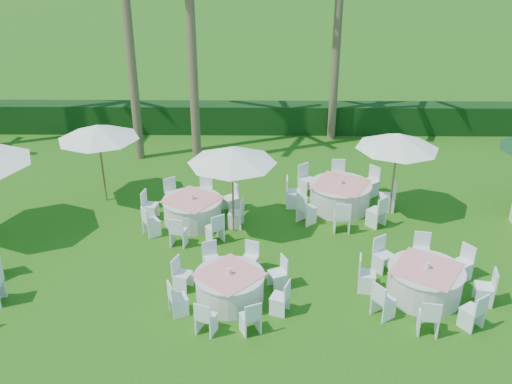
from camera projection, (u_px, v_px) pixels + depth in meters
ground at (200, 307)px, 13.26m from camera, size 120.00×120.00×0.00m
hedge at (228, 118)px, 23.79m from camera, size 34.00×1.00×1.20m
banquet_table_b at (230, 286)px, 13.35m from camera, size 2.83×2.83×0.89m
banquet_table_c at (425, 282)px, 13.47m from camera, size 3.13×3.13×0.95m
banquet_table_e at (193, 210)px, 16.76m from camera, size 3.06×3.06×0.93m
banquet_table_f at (340, 195)px, 17.57m from camera, size 3.34×3.34×1.00m
umbrella_b at (232, 155)px, 15.44m from camera, size 2.47×2.47×2.59m
umbrella_c at (98, 132)px, 17.23m from camera, size 2.48×2.48×2.54m
umbrella_d at (398, 141)px, 16.42m from camera, size 2.43×2.43×2.59m
palm_b at (126, 5)px, 19.04m from camera, size 4.18×4.39×10.11m
palm_d at (337, 29)px, 21.46m from camera, size 4.22×4.38×7.86m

